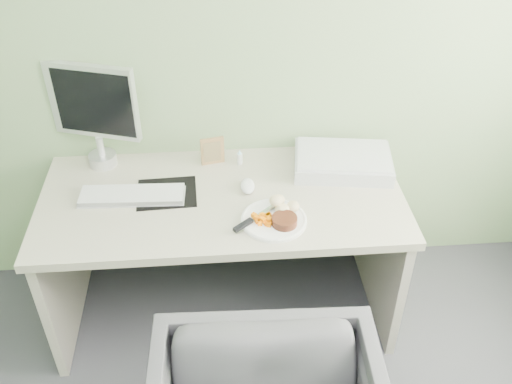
{
  "coord_description": "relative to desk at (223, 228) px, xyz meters",
  "views": [
    {
      "loc": [
        -0.01,
        -0.37,
        2.25
      ],
      "look_at": [
        0.14,
        1.5,
        0.84
      ],
      "focal_mm": 40.0,
      "sensor_mm": 36.0,
      "label": 1
    }
  ],
  "objects": [
    {
      "name": "keyboard",
      "position": [
        -0.39,
        0.02,
        0.2
      ],
      "size": [
        0.45,
        0.15,
        0.02
      ],
      "primitive_type": "cube",
      "rotation": [
        0.0,
        0.0,
        -0.04
      ],
      "color": "white",
      "rests_on": "desk"
    },
    {
      "name": "steak_knife",
      "position": [
        0.11,
        -0.21,
        0.21
      ],
      "size": [
        0.2,
        0.18,
        0.02
      ],
      "rotation": [
        0.0,
        0.0,
        0.7
      ],
      "color": "silver",
      "rests_on": "plate"
    },
    {
      "name": "eyedrop_bottle",
      "position": [
        0.09,
        0.25,
        0.22
      ],
      "size": [
        0.03,
        0.03,
        0.08
      ],
      "color": "white",
      "rests_on": "desk"
    },
    {
      "name": "potato_pile",
      "position": [
        0.25,
        -0.13,
        0.23
      ],
      "size": [
        0.12,
        0.1,
        0.06
      ],
      "primitive_type": "ellipsoid",
      "rotation": [
        0.0,
        0.0,
        -0.15
      ],
      "color": "tan",
      "rests_on": "plate"
    },
    {
      "name": "desk",
      "position": [
        0.0,
        0.0,
        0.0
      ],
      "size": [
        1.6,
        0.75,
        0.73
      ],
      "color": "#B7AE99",
      "rests_on": "floor"
    },
    {
      "name": "wall_back",
      "position": [
        0.0,
        0.38,
        0.8
      ],
      "size": [
        3.5,
        0.0,
        3.5
      ],
      "primitive_type": "plane",
      "rotation": [
        1.57,
        0.0,
        0.0
      ],
      "color": "gray",
      "rests_on": "floor"
    },
    {
      "name": "steak",
      "position": [
        0.25,
        -0.23,
        0.21
      ],
      "size": [
        0.14,
        0.14,
        0.03
      ],
      "primitive_type": "cylinder",
      "rotation": [
        0.0,
        0.0,
        0.35
      ],
      "color": "black",
      "rests_on": "plate"
    },
    {
      "name": "scanner",
      "position": [
        0.57,
        0.17,
        0.22
      ],
      "size": [
        0.48,
        0.36,
        0.07
      ],
      "primitive_type": "cube",
      "rotation": [
        0.0,
        0.0,
        -0.15
      ],
      "color": "silver",
      "rests_on": "desk"
    },
    {
      "name": "carrot_heap",
      "position": [
        0.16,
        -0.21,
        0.22
      ],
      "size": [
        0.08,
        0.08,
        0.05
      ],
      "primitive_type": "cube",
      "rotation": [
        0.0,
        0.0,
        -0.29
      ],
      "color": "orange",
      "rests_on": "plate"
    },
    {
      "name": "photo_frame",
      "position": [
        -0.03,
        0.26,
        0.25
      ],
      "size": [
        0.11,
        0.04,
        0.14
      ],
      "primitive_type": "cube",
      "rotation": [
        0.0,
        0.0,
        0.21
      ],
      "color": "#946945",
      "rests_on": "desk"
    },
    {
      "name": "monitor",
      "position": [
        -0.55,
        0.31,
        0.46
      ],
      "size": [
        0.4,
        0.17,
        0.5
      ],
      "rotation": [
        0.0,
        0.0,
        -0.32
      ],
      "color": "silver",
      "rests_on": "desk"
    },
    {
      "name": "computer_mouse",
      "position": [
        0.12,
        0.04,
        0.2
      ],
      "size": [
        0.06,
        0.11,
        0.04
      ],
      "primitive_type": "ellipsoid",
      "rotation": [
        0.0,
        0.0,
        -0.02
      ],
      "color": "white",
      "rests_on": "desk"
    },
    {
      "name": "plate",
      "position": [
        0.21,
        -0.19,
        0.19
      ],
      "size": [
        0.27,
        0.27,
        0.01
      ],
      "primitive_type": "cylinder",
      "color": "white",
      "rests_on": "desk"
    },
    {
      "name": "mousepad",
      "position": [
        -0.24,
        0.04,
        0.18
      ],
      "size": [
        0.27,
        0.24,
        0.0
      ],
      "primitive_type": "cube",
      "rotation": [
        0.0,
        0.0,
        0.04
      ],
      "color": "black",
      "rests_on": "desk"
    }
  ]
}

